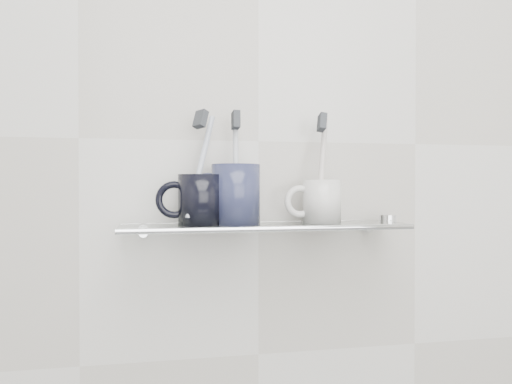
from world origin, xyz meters
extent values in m
plane|color=beige|center=(0.00, 1.10, 1.25)|extent=(2.50, 0.00, 2.50)
cube|color=silver|center=(0.00, 1.04, 1.10)|extent=(0.50, 0.12, 0.01)
cylinder|color=silver|center=(0.00, 0.98, 1.10)|extent=(0.50, 0.01, 0.01)
cylinder|color=silver|center=(-0.21, 1.09, 1.09)|extent=(0.02, 0.03, 0.02)
cylinder|color=silver|center=(0.21, 1.09, 1.09)|extent=(0.02, 0.03, 0.02)
cylinder|color=black|center=(-0.11, 1.04, 1.14)|extent=(0.10, 0.10, 0.09)
torus|color=black|center=(-0.16, 1.04, 1.14)|extent=(0.06, 0.01, 0.06)
cylinder|color=#A5B4CD|center=(-0.11, 1.04, 1.20)|extent=(0.06, 0.07, 0.18)
cube|color=#2D3034|center=(-0.11, 1.04, 1.28)|extent=(0.03, 0.03, 0.03)
cylinder|color=#202742|center=(-0.05, 1.04, 1.15)|extent=(0.11, 0.11, 0.10)
torus|color=#202742|center=(-0.10, 1.04, 1.15)|extent=(0.07, 0.01, 0.07)
cylinder|color=#B5BDC1|center=(-0.05, 1.04, 1.20)|extent=(0.01, 0.04, 0.19)
cube|color=#2D3034|center=(-0.05, 1.04, 1.28)|extent=(0.01, 0.03, 0.03)
cylinder|color=silver|center=(0.10, 1.04, 1.14)|extent=(0.08, 0.08, 0.08)
torus|color=silver|center=(0.06, 1.04, 1.14)|extent=(0.06, 0.01, 0.06)
cylinder|color=beige|center=(0.10, 1.04, 1.20)|extent=(0.04, 0.06, 0.19)
cube|color=#2D3034|center=(0.10, 1.04, 1.28)|extent=(0.02, 0.03, 0.04)
cylinder|color=silver|center=(0.23, 1.04, 1.11)|extent=(0.03, 0.03, 0.01)
camera|label=1|loc=(-0.19, 0.19, 1.17)|focal=35.00mm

